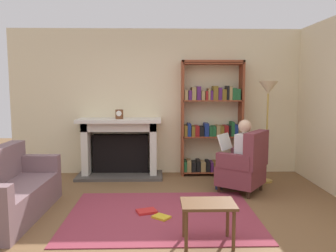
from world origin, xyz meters
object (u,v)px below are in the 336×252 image
Objects in this scene: mantel_clock at (119,114)px; bookshelf at (212,121)px; sofa_floral at (8,192)px; fireplace at (120,145)px; side_table at (208,209)px; seated_reader at (238,152)px; armchair_reading at (245,166)px; floor_lamp at (268,97)px.

bookshelf is at bearing 4.60° from mantel_clock.
sofa_floral is (-1.19, -1.90, -0.83)m from mantel_clock.
fireplace reaches higher than side_table.
mantel_clock reaches higher than seated_reader.
floor_lamp is at bearing 175.41° from armchair_reading.
bookshelf is 1.11m from floor_lamp.
bookshelf reaches higher than seated_reader.
mantel_clock is at bearing -30.46° from sofa_floral.
floor_lamp is at bearing 60.15° from side_table.
seated_reader is at bearing -70.65° from sofa_floral.
sofa_floral is (-2.88, -2.04, -0.68)m from bookshelf.
mantel_clock is at bearing 114.20° from side_table.
fireplace is at bearing -29.07° from sofa_floral.
seated_reader is 0.66× the size of floor_lamp.
mantel_clock is at bearing -78.14° from seated_reader.
floor_lamp is at bearing 166.95° from seated_reader.
armchair_reading is 0.56× the size of sofa_floral.
bookshelf is 2.95m from side_table.
mantel_clock reaches higher than side_table.
sofa_floral is at bearing -35.59° from seated_reader.
fireplace is 3.07m from side_table.
floor_lamp is at bearing -10.82° from fireplace.
mantel_clock is 0.15× the size of seated_reader.
armchair_reading is 1.73× the size of side_table.
seated_reader reaches higher than side_table.
bookshelf is 3.77× the size of side_table.
mantel_clock is at bearing -88.47° from fireplace.
bookshelf reaches higher than armchair_reading.
side_table is at bearing -99.38° from bookshelf.
mantel_clock is 0.08× the size of bookshelf.
seated_reader reaches higher than fireplace.
mantel_clock is 3.07m from side_table.
bookshelf is at bearing -53.09° from sofa_floral.
floor_lamp is (3.75, 1.52, 1.15)m from sofa_floral.
armchair_reading is 3.37m from sofa_floral.
armchair_reading reaches higher than side_table.
armchair_reading is at bearing 90.00° from seated_reader.
bookshelf is at bearing -125.72° from armchair_reading.
side_table is (-0.47, -2.85, -0.62)m from bookshelf.
floor_lamp is (0.61, 0.51, 0.85)m from seated_reader.
floor_lamp reaches higher than seated_reader.
fireplace is 1.75m from bookshelf.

